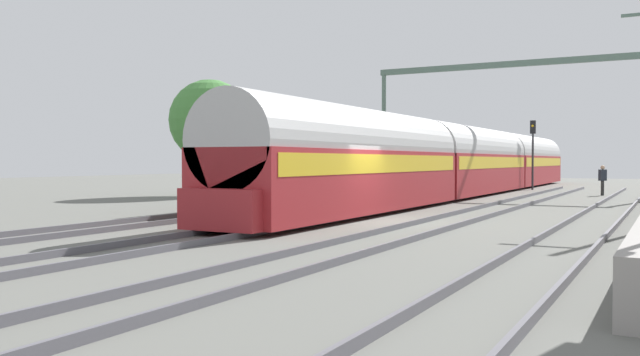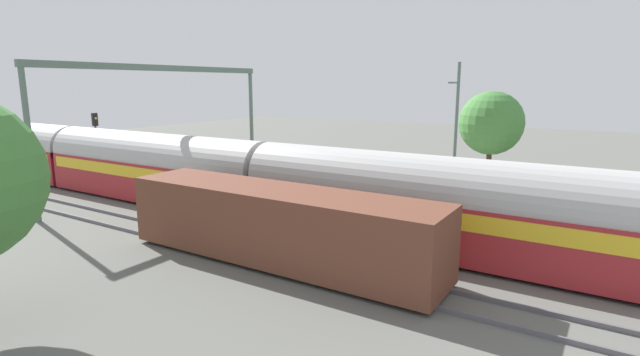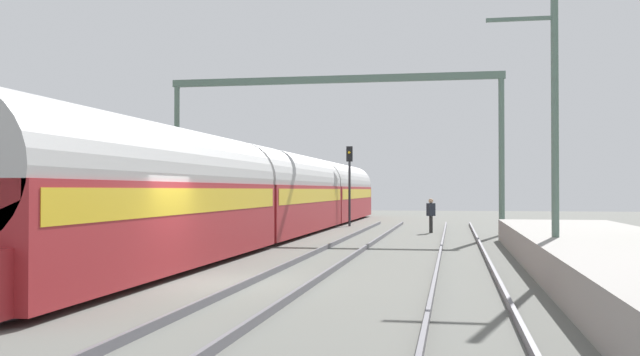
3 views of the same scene
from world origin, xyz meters
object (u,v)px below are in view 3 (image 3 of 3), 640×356
at_px(freight_car, 85,211).
at_px(railway_signal_far, 350,175).
at_px(person_crossing, 431,212).
at_px(catenary_gantry, 333,115).
at_px(passenger_train, 286,194).

xyz_separation_m(freight_car, railway_signal_far, (6.05, 20.50, 1.59)).
relative_size(freight_car, person_crossing, 7.51).
xyz_separation_m(person_crossing, catenary_gantry, (-4.81, -1.17, 4.89)).
distance_m(passenger_train, freight_car, 12.77).
xyz_separation_m(passenger_train, person_crossing, (6.87, 2.50, -0.94)).
distance_m(passenger_train, person_crossing, 7.38).
bearing_deg(freight_car, catenary_gantry, 65.18).
relative_size(passenger_train, person_crossing, 28.44).
relative_size(freight_car, catenary_gantry, 0.77).
height_order(person_crossing, catenary_gantry, catenary_gantry).
bearing_deg(catenary_gantry, freight_car, -114.82).
relative_size(railway_signal_far, catenary_gantry, 0.28).
height_order(passenger_train, person_crossing, passenger_train).
bearing_deg(railway_signal_far, freight_car, -106.44).
distance_m(railway_signal_far, catenary_gantry, 7.65).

